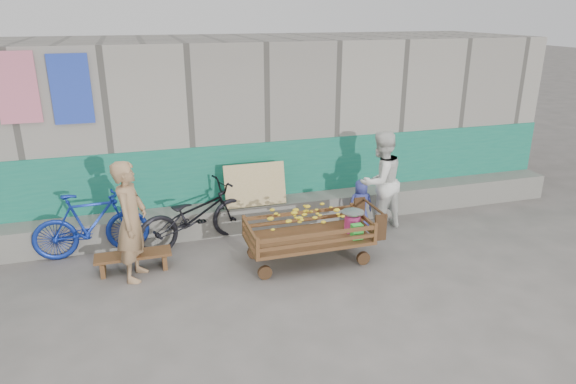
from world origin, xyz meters
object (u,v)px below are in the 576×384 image
object	(u,v)px
woman	(380,181)
child	(361,204)
banana_cart	(306,227)
vendor_man	(131,221)
bicycle_dark	(195,215)
bicycle_blue	(91,224)
bench	(133,258)

from	to	relation	value
woman	child	world-z (taller)	woman
banana_cart	woman	world-z (taller)	woman
banana_cart	vendor_man	distance (m)	2.40
vendor_man	banana_cart	bearing A→B (deg)	-78.09
bicycle_dark	bicycle_blue	size ratio (longest dim) A/B	1.13
vendor_man	bicycle_blue	xyz separation A→B (m)	(-0.59, 0.89, -0.34)
bench	woman	xyz separation A→B (m)	(3.95, 0.34, 0.64)
vendor_man	bicycle_blue	bearing A→B (deg)	51.53
banana_cart	bench	bearing A→B (deg)	169.12
bench	bicycle_dark	distance (m)	1.16
vendor_man	bench	bearing A→B (deg)	26.53
bench	child	world-z (taller)	child
banana_cart	bicycle_dark	xyz separation A→B (m)	(-1.45, 1.06, -0.07)
vendor_man	bicycle_dark	xyz separation A→B (m)	(0.92, 0.81, -0.34)
banana_cart	vendor_man	xyz separation A→B (m)	(-2.37, 0.25, 0.28)
vendor_man	bicycle_dark	distance (m)	1.27
bench	child	bearing A→B (deg)	6.70
child	bicycle_blue	world-z (taller)	bicycle_blue
vendor_man	bicycle_blue	size ratio (longest dim) A/B	1.01
banana_cart	bicycle_dark	size ratio (longest dim) A/B	1.04
bicycle_dark	child	bearing A→B (deg)	-112.34
banana_cart	woman	size ratio (longest dim) A/B	1.16
bicycle_blue	woman	bearing A→B (deg)	-97.19
child	bicycle_dark	world-z (taller)	bicycle_dark
woman	bicycle_blue	distance (m)	4.54
woman	bicycle_blue	xyz separation A→B (m)	(-4.51, 0.34, -0.34)
banana_cart	vendor_man	size ratio (longest dim) A/B	1.16
bench	bicycle_blue	distance (m)	0.93
child	banana_cart	bearing A→B (deg)	42.05
vendor_man	bicycle_blue	distance (m)	1.12
banana_cart	child	xyz separation A→B (m)	(1.26, 0.89, -0.13)
woman	bicycle_blue	world-z (taller)	woman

